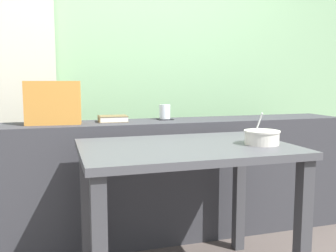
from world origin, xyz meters
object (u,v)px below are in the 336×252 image
breakfast_table (186,169)px  closed_book (113,119)px  coaster_square (165,119)px  soup_bowl (262,137)px  throw_pillow (53,103)px  juice_glass (165,112)px

breakfast_table → closed_book: closed_book is taller
closed_book → coaster_square: bearing=3.8°
closed_book → breakfast_table: bearing=-68.9°
closed_book → soup_bowl: soup_bowl is taller
coaster_square → soup_bowl: bearing=-71.3°
breakfast_table → coaster_square: (0.10, 0.70, 0.18)m
breakfast_table → throw_pillow: bearing=134.4°
throw_pillow → closed_book: bearing=6.4°
coaster_square → juice_glass: 0.05m
juice_glass → soup_bowl: bearing=-71.3°
juice_glass → soup_bowl: 0.84m
breakfast_table → soup_bowl: bearing=-14.5°
coaster_square → throw_pillow: 0.73m
coaster_square → closed_book: 0.36m
closed_book → soup_bowl: (0.62, -0.77, -0.04)m
breakfast_table → throw_pillow: throw_pillow is taller
juice_glass → soup_bowl: size_ratio=0.55×
juice_glass → soup_bowl: (0.27, -0.79, -0.07)m
breakfast_table → coaster_square: bearing=82.0°
breakfast_table → soup_bowl: size_ratio=5.84×
juice_glass → breakfast_table: bearing=-98.0°
coaster_square → closed_book: closed_book is taller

